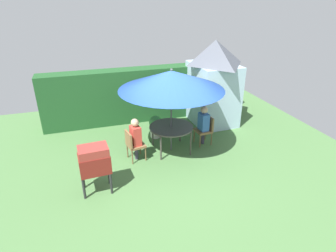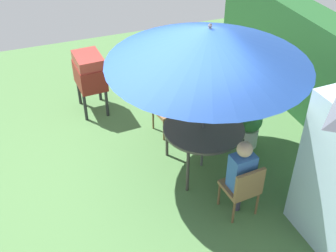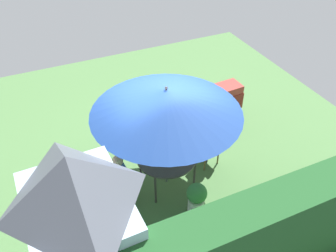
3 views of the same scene
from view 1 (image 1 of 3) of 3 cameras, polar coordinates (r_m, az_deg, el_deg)
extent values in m
plane|color=#47703D|center=(7.88, 1.45, -8.13)|extent=(11.00, 11.00, 0.00)
cube|color=#1E4C23|center=(10.51, -4.76, 6.46)|extent=(7.25, 0.67, 1.94)
cube|color=#9EBCD1|center=(10.31, 8.96, 6.47)|extent=(1.46, 1.81, 2.15)
pyramid|color=#4C515B|center=(9.94, 9.54, 14.55)|extent=(1.55, 1.92, 0.80)
cube|color=gray|center=(11.13, 6.73, 6.74)|extent=(0.59, 0.05, 1.68)
cylinder|color=#47423D|center=(8.30, 0.65, -0.23)|extent=(1.29, 1.29, 0.04)
cylinder|color=#3C3834|center=(7.98, -1.44, -4.54)|extent=(0.05, 0.05, 0.75)
cylinder|color=#3C3834|center=(8.24, 4.62, -3.58)|extent=(0.05, 0.05, 0.75)
cylinder|color=#3C3834|center=(8.75, -3.11, -1.73)|extent=(0.05, 0.05, 0.75)
cylinder|color=#3C3834|center=(8.99, 2.47, -0.94)|extent=(0.05, 0.05, 0.75)
cylinder|color=#4C4C51|center=(8.11, 0.66, 2.70)|extent=(0.04, 0.04, 2.45)
cone|color=navy|center=(7.79, 0.70, 9.26)|extent=(2.96, 2.96, 0.53)
sphere|color=#4C4C51|center=(7.72, 0.71, 11.36)|extent=(0.06, 0.06, 0.06)
cube|color=maroon|center=(6.79, -14.61, -7.29)|extent=(0.73, 0.54, 0.45)
cube|color=maroon|center=(6.62, -14.91, -4.91)|extent=(0.69, 0.51, 0.20)
cylinder|color=#262628|center=(6.90, -16.63, -12.04)|extent=(0.06, 0.06, 0.55)
cylinder|color=#262628|center=(6.90, -11.42, -11.35)|extent=(0.06, 0.06, 0.55)
cylinder|color=#262628|center=(7.24, -16.78, -10.09)|extent=(0.06, 0.06, 0.55)
cylinder|color=#262628|center=(7.25, -11.84, -9.44)|extent=(0.06, 0.06, 0.55)
cube|color=olive|center=(8.03, -6.47, -3.86)|extent=(0.53, 0.53, 0.06)
cube|color=olive|center=(7.87, -7.97, -2.75)|extent=(0.13, 0.46, 0.45)
cylinder|color=brown|center=(8.25, -8.20, -4.92)|extent=(0.04, 0.04, 0.45)
cylinder|color=brown|center=(7.92, -7.21, -6.22)|extent=(0.04, 0.04, 0.45)
cylinder|color=brown|center=(8.37, -5.63, -4.31)|extent=(0.04, 0.04, 0.45)
cylinder|color=brown|center=(8.04, -4.54, -5.57)|extent=(0.04, 0.04, 0.45)
cube|color=olive|center=(8.87, 7.10, -0.94)|extent=(0.50, 0.50, 0.06)
cube|color=olive|center=(8.88, 8.37, 0.59)|extent=(0.09, 0.46, 0.45)
cylinder|color=brown|center=(8.91, 8.77, -2.54)|extent=(0.04, 0.04, 0.45)
cylinder|color=brown|center=(9.22, 7.52, -1.48)|extent=(0.04, 0.04, 0.45)
cylinder|color=brown|center=(8.73, 6.51, -3.02)|extent=(0.04, 0.04, 0.45)
cylinder|color=brown|center=(9.04, 5.31, -1.92)|extent=(0.04, 0.04, 0.45)
cylinder|color=silver|center=(9.35, -2.54, -1.19)|extent=(0.34, 0.34, 0.36)
sphere|color=#3D8442|center=(9.20, -2.58, 0.80)|extent=(0.42, 0.42, 0.42)
cube|color=#CC3D33|center=(7.89, -6.58, -1.92)|extent=(0.29, 0.38, 0.55)
sphere|color=tan|center=(7.72, -6.72, 0.69)|extent=(0.22, 0.22, 0.22)
cylinder|color=#383347|center=(8.14, -6.40, -5.15)|extent=(0.10, 0.10, 0.48)
cube|color=#3866B2|center=(8.74, 7.21, 0.86)|extent=(0.27, 0.36, 0.55)
sphere|color=tan|center=(8.59, 7.35, 3.26)|extent=(0.22, 0.22, 0.22)
cylinder|color=#383347|center=(8.97, 7.03, -2.14)|extent=(0.10, 0.10, 0.48)
camera|label=2|loc=(8.58, 42.57, 21.81)|focal=44.96mm
camera|label=3|loc=(13.08, 3.62, 32.29)|focal=37.89mm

